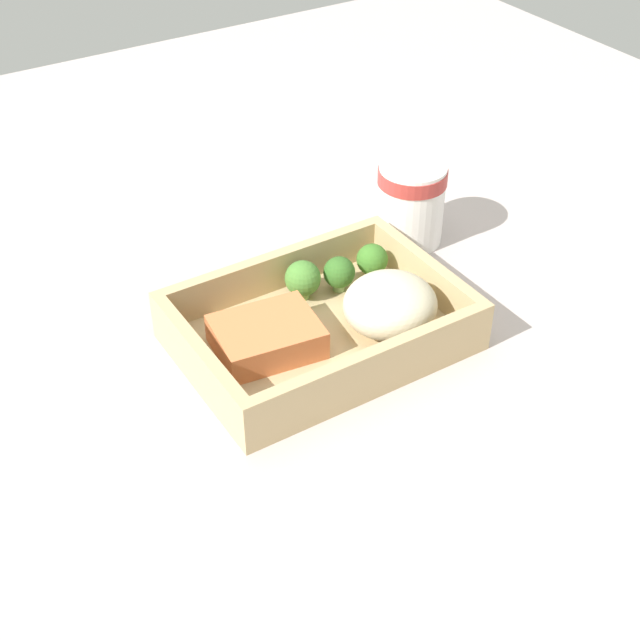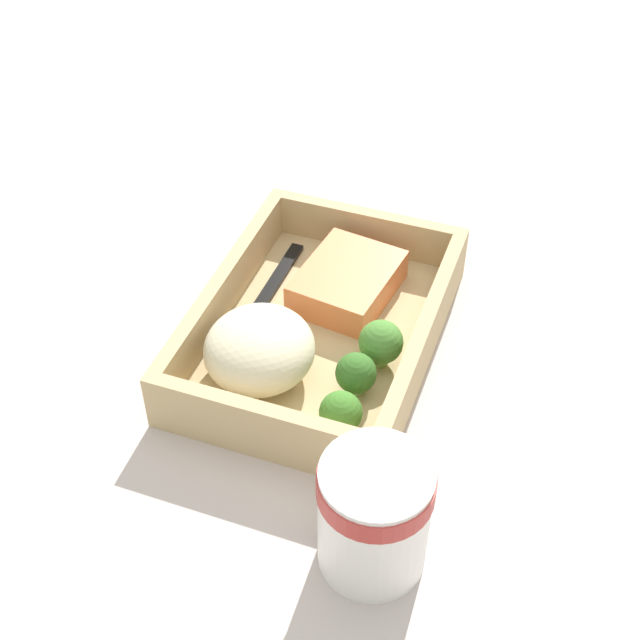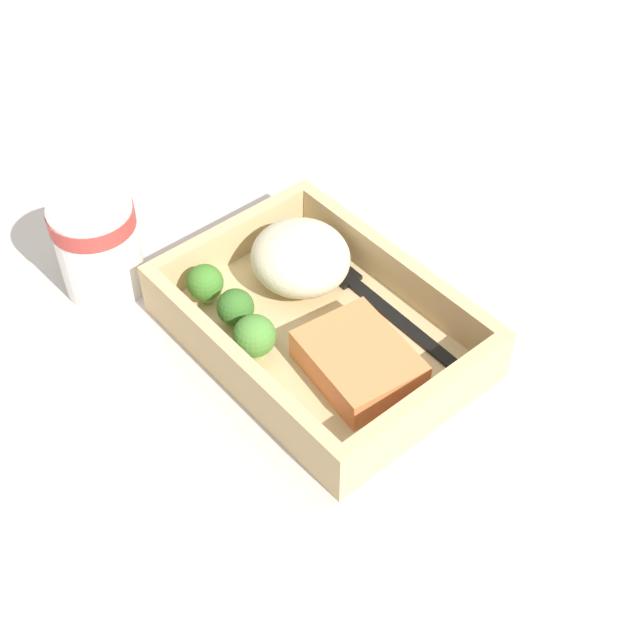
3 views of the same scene
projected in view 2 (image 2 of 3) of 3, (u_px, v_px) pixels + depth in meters
ground_plane at (320, 352)px, 75.27cm from camera, size 160.00×160.00×2.00cm
takeout_tray at (320, 338)px, 74.18cm from camera, size 25.88×18.47×1.20cm
tray_rim at (320, 316)px, 72.43cm from camera, size 25.88×18.47×3.94cm
salmon_fillet at (347, 282)px, 76.37cm from camera, size 10.23×8.49×2.85cm
mashed_potatoes at (259, 349)px, 68.55cm from camera, size 8.96×8.60×5.43cm
broccoli_floret_1 at (356, 374)px, 67.56cm from camera, size 3.18×3.18×3.73cm
broccoli_floret_2 at (381, 343)px, 69.79cm from camera, size 3.56×3.56×4.07cm
broccoli_floret_3 at (341, 413)px, 64.72cm from camera, size 3.21×3.21×3.71cm
fork at (259, 307)px, 75.78cm from camera, size 15.82×2.25×0.44cm
paper_cup at (374, 512)px, 56.28cm from camera, size 7.40×7.40×9.08cm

